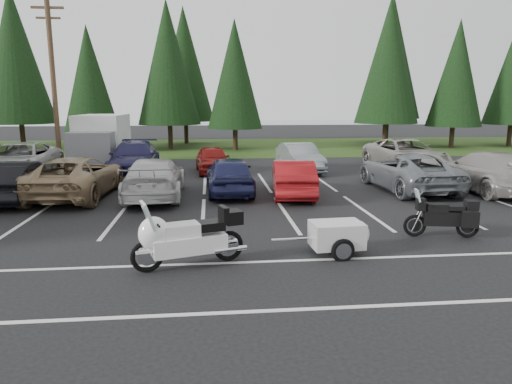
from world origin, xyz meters
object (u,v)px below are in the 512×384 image
object	(u,v)px
touring_motorcycle	(189,233)
adventure_motorcycle	(442,213)
car_near_7	(487,171)
car_far_4	(406,154)
car_near_6	(408,171)
car_far_3	(300,158)
car_near_1	(17,181)
car_far_1	(134,158)
car_near_5	(293,178)
box_truck	(99,142)
car_far_2	(213,159)
utility_pole	(53,81)
car_near_4	(230,175)
car_far_0	(20,160)
car_near_3	(155,178)
cargo_trailer	(336,238)
car_near_2	(76,177)

from	to	relation	value
touring_motorcycle	adventure_motorcycle	distance (m)	6.86
car_near_7	car_far_4	world-z (taller)	car_near_7
car_near_6	car_far_3	size ratio (longest dim) A/B	1.24
car_far_4	car_near_1	bearing A→B (deg)	-165.43
car_far_1	car_near_5	bearing A→B (deg)	-44.39
box_truck	car_near_5	xyz separation A→B (m)	(9.25, -8.63, -0.74)
car_far_4	car_far_3	bearing A→B (deg)	176.41
car_far_3	car_near_7	bearing A→B (deg)	-49.17
car_far_2	utility_pole	bearing A→B (deg)	163.43
car_near_4	car_far_1	bearing A→B (deg)	-51.94
car_near_7	adventure_motorcycle	world-z (taller)	car_near_7
car_near_5	car_far_0	world-z (taller)	car_far_0
utility_pole	car_near_5	distance (m)	14.44
car_far_1	car_near_3	bearing A→B (deg)	-76.81
utility_pole	car_far_2	world-z (taller)	utility_pole
car_near_5	cargo_trailer	xyz separation A→B (m)	(-0.21, -7.01, -0.31)
car_near_5	car_far_1	xyz separation A→B (m)	(-7.01, 6.29, 0.10)
car_near_2	car_far_1	distance (m)	5.82
box_truck	car_far_2	xyz separation A→B (m)	(6.19, -2.23, -0.76)
car_far_0	car_far_4	world-z (taller)	car_far_0
car_far_3	car_near_2	bearing A→B (deg)	-155.76
car_far_0	car_near_7	bearing A→B (deg)	-17.80
adventure_motorcycle	cargo_trailer	bearing A→B (deg)	-150.02
car_far_0	car_far_4	distance (m)	19.73
car_near_4	car_far_0	xyz separation A→B (m)	(-9.93, 4.99, 0.08)
car_far_2	touring_motorcycle	world-z (taller)	touring_motorcycle
car_near_4	car_far_4	size ratio (longest dim) A/B	0.75
box_truck	car_near_4	distance (m)	10.46
car_near_3	adventure_motorcycle	size ratio (longest dim) A/B	2.38
box_truck	touring_motorcycle	world-z (taller)	box_truck
car_far_1	car_far_3	size ratio (longest dim) A/B	1.26
car_far_1	cargo_trailer	world-z (taller)	car_far_1
car_near_1	car_far_0	world-z (taller)	car_far_0
car_far_0	car_far_4	size ratio (longest dim) A/B	1.01
car_near_3	car_near_5	size ratio (longest dim) A/B	1.21
car_near_5	adventure_motorcycle	world-z (taller)	car_near_5
box_truck	car_near_7	world-z (taller)	box_truck
car_far_3	box_truck	bearing A→B (deg)	161.96
cargo_trailer	box_truck	bearing A→B (deg)	116.28
car_near_7	car_far_2	bearing A→B (deg)	-31.22
car_far_1	adventure_motorcycle	distance (m)	15.77
car_near_3	car_near_5	xyz separation A→B (m)	(5.31, -0.21, -0.05)
touring_motorcycle	car_near_6	bearing A→B (deg)	26.18
car_far_1	car_near_7	bearing A→B (deg)	-24.95
car_near_3	adventure_motorcycle	xyz separation A→B (m)	(8.30, -6.11, -0.09)
car_near_7	car_far_2	world-z (taller)	car_near_7
car_near_2	car_near_5	xyz separation A→B (m)	(8.33, -0.62, -0.08)
adventure_motorcycle	car_near_2	bearing A→B (deg)	160.95
car_near_3	box_truck	bearing A→B (deg)	-65.94
utility_pole	car_near_7	bearing A→B (deg)	-22.68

